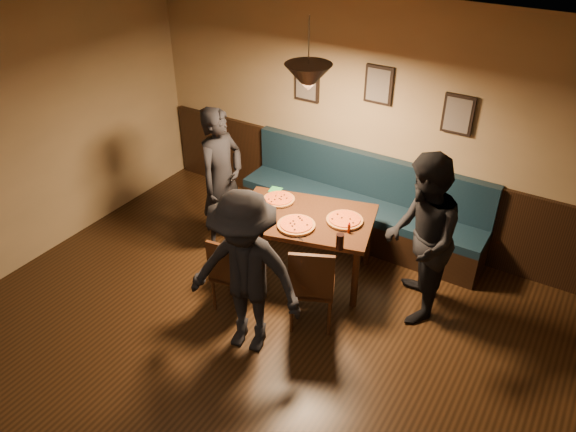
# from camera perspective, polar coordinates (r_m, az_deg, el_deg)

# --- Properties ---
(floor) EXTENTS (7.00, 7.00, 0.00)m
(floor) POSITION_cam_1_polar(r_m,az_deg,el_deg) (4.96, -10.28, -20.35)
(floor) COLOR black
(floor) RESTS_ON ground
(ceiling) EXTENTS (7.00, 7.00, 0.00)m
(ceiling) POSITION_cam_1_polar(r_m,az_deg,el_deg) (3.24, -15.14, 11.30)
(ceiling) COLOR silver
(ceiling) RESTS_ON ground
(wall_back) EXTENTS (6.00, 0.00, 6.00)m
(wall_back) POSITION_cam_1_polar(r_m,az_deg,el_deg) (6.50, 9.02, 9.42)
(wall_back) COLOR #8C704F
(wall_back) RESTS_ON ground
(wainscot) EXTENTS (5.88, 0.06, 1.00)m
(wainscot) POSITION_cam_1_polar(r_m,az_deg,el_deg) (6.87, 8.28, 2.43)
(wainscot) COLOR black
(wainscot) RESTS_ON ground
(booth_bench) EXTENTS (3.00, 0.60, 1.00)m
(booth_bench) POSITION_cam_1_polar(r_m,az_deg,el_deg) (6.66, 7.32, 1.44)
(booth_bench) COLOR #0F232D
(booth_bench) RESTS_ON ground
(picture_left) EXTENTS (0.32, 0.04, 0.42)m
(picture_left) POSITION_cam_1_polar(r_m,az_deg,el_deg) (6.73, 1.94, 13.37)
(picture_left) COLOR black
(picture_left) RESTS_ON wall_back
(picture_center) EXTENTS (0.32, 0.04, 0.42)m
(picture_center) POSITION_cam_1_polar(r_m,az_deg,el_deg) (6.31, 9.26, 13.09)
(picture_center) COLOR black
(picture_center) RESTS_ON wall_back
(picture_right) EXTENTS (0.32, 0.04, 0.42)m
(picture_right) POSITION_cam_1_polar(r_m,az_deg,el_deg) (6.10, 16.98, 9.89)
(picture_right) COLOR black
(picture_right) RESTS_ON wall_back
(pendant_lamp) EXTENTS (0.44, 0.44, 0.25)m
(pendant_lamp) POSITION_cam_1_polar(r_m,az_deg,el_deg) (5.21, 2.08, 13.94)
(pendant_lamp) COLOR black
(pendant_lamp) RESTS_ON ceiling
(dining_table) EXTENTS (1.60, 1.24, 0.76)m
(dining_table) POSITION_cam_1_polar(r_m,az_deg,el_deg) (6.07, 1.73, -3.03)
(dining_table) COLOR black
(dining_table) RESTS_ON floor
(chair_near_left) EXTENTS (0.43, 0.43, 0.86)m
(chair_near_left) POSITION_cam_1_polar(r_m,az_deg,el_deg) (5.66, -5.48, -5.60)
(chair_near_left) COLOR black
(chair_near_left) RESTS_ON floor
(chair_near_right) EXTENTS (0.56, 0.56, 0.96)m
(chair_near_right) POSITION_cam_1_polar(r_m,az_deg,el_deg) (5.41, 2.50, -6.86)
(chair_near_right) COLOR black
(chair_near_right) RESTS_ON floor
(diner_left) EXTENTS (0.45, 0.65, 1.73)m
(diner_left) POSITION_cam_1_polar(r_m,az_deg,el_deg) (6.34, -6.77, 3.62)
(diner_left) COLOR black
(diner_left) RESTS_ON floor
(diner_right) EXTENTS (0.93, 1.04, 1.75)m
(diner_right) POSITION_cam_1_polar(r_m,az_deg,el_deg) (5.44, 13.40, -2.36)
(diner_right) COLOR black
(diner_right) RESTS_ON floor
(diner_front) EXTENTS (1.17, 0.80, 1.66)m
(diner_front) POSITION_cam_1_polar(r_m,az_deg,el_deg) (4.96, -4.42, -6.01)
(diner_front) COLOR black
(diner_front) RESTS_ON floor
(pizza_a) EXTENTS (0.35, 0.35, 0.04)m
(pizza_a) POSITION_cam_1_polar(r_m,az_deg,el_deg) (6.11, -0.93, 1.72)
(pizza_a) COLOR orange
(pizza_a) RESTS_ON dining_table
(pizza_b) EXTENTS (0.51, 0.51, 0.04)m
(pizza_b) POSITION_cam_1_polar(r_m,az_deg,el_deg) (5.68, 0.85, -0.94)
(pizza_b) COLOR orange
(pizza_b) RESTS_ON dining_table
(pizza_c) EXTENTS (0.44, 0.44, 0.04)m
(pizza_c) POSITION_cam_1_polar(r_m,az_deg,el_deg) (5.78, 5.81, -0.42)
(pizza_c) COLOR gold
(pizza_c) RESTS_ON dining_table
(soda_glass) EXTENTS (0.09, 0.09, 0.17)m
(soda_glass) POSITION_cam_1_polar(r_m,az_deg,el_deg) (5.35, 5.32, -2.62)
(soda_glass) COLOR black
(soda_glass) RESTS_ON dining_table
(tabasco_bottle) EXTENTS (0.04, 0.04, 0.13)m
(tabasco_bottle) POSITION_cam_1_polar(r_m,az_deg,el_deg) (5.60, 6.25, -1.17)
(tabasco_bottle) COLOR maroon
(tabasco_bottle) RESTS_ON dining_table
(napkin_a) EXTENTS (0.16, 0.16, 0.01)m
(napkin_a) POSITION_cam_1_polar(r_m,az_deg,el_deg) (6.33, -1.28, 2.69)
(napkin_a) COLOR #207B3D
(napkin_a) RESTS_ON dining_table
(napkin_b) EXTENTS (0.16, 0.16, 0.01)m
(napkin_b) POSITION_cam_1_polar(r_m,az_deg,el_deg) (5.86, -3.98, -0.09)
(napkin_b) COLOR #217D34
(napkin_b) RESTS_ON dining_table
(cutlery_set) EXTENTS (0.17, 0.08, 0.00)m
(cutlery_set) POSITION_cam_1_polar(r_m,az_deg,el_deg) (5.58, 0.23, -1.84)
(cutlery_set) COLOR silver
(cutlery_set) RESTS_ON dining_table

